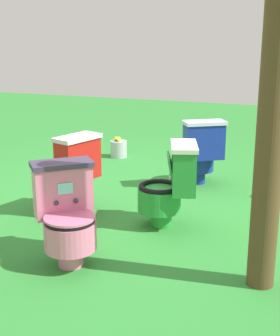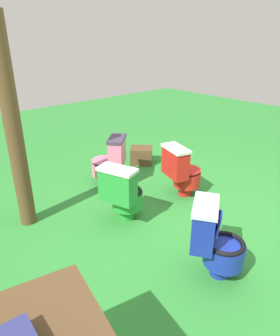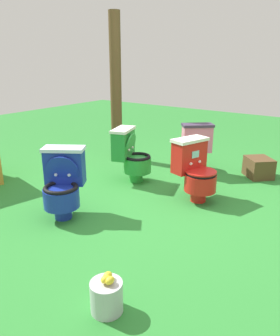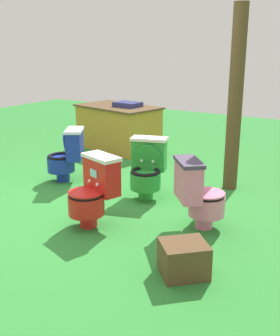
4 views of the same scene
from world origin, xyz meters
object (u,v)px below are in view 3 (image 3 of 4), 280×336
object	(u,v)px
toilet_pink	(195,146)
wooden_post	(116,89)
toilet_blue	(63,182)
toilet_green	(131,155)
toilet_red	(195,170)
small_crate	(259,167)
lemon_bucket	(107,296)

from	to	relation	value
toilet_pink	wooden_post	world-z (taller)	wooden_post
toilet_blue	toilet_green	world-z (taller)	same
toilet_blue	toilet_red	size ratio (longest dim) A/B	1.00
toilet_red	toilet_blue	bearing A→B (deg)	-20.55
toilet_blue	toilet_green	xyz separation A→B (m)	(1.24, 0.05, 0.00)
toilet_pink	small_crate	xyz separation A→B (m)	(0.28, -0.87, -0.23)
small_crate	lemon_bucket	bearing A→B (deg)	-179.99
toilet_pink	wooden_post	bearing A→B (deg)	145.36
wooden_post	toilet_blue	bearing A→B (deg)	-155.14
toilet_green	wooden_post	xyz separation A→B (m)	(0.74, 0.86, 0.77)
toilet_blue	wooden_post	distance (m)	2.31
toilet_pink	wooden_post	xyz separation A→B (m)	(-0.16, 1.35, 0.77)
toilet_blue	lemon_bucket	bearing A→B (deg)	115.53
small_crate	lemon_bucket	size ratio (longest dim) A/B	1.33
toilet_pink	lemon_bucket	world-z (taller)	toilet_pink
toilet_red	small_crate	size ratio (longest dim) A/B	1.98
toilet_pink	small_crate	size ratio (longest dim) A/B	1.98
toilet_red	lemon_bucket	bearing A→B (deg)	28.18
wooden_post	small_crate	xyz separation A→B (m)	(0.44, -2.22, -1.00)
toilet_pink	lemon_bucket	distance (m)	3.08
small_crate	lemon_bucket	world-z (taller)	small_crate
toilet_red	wooden_post	world-z (taller)	wooden_post
toilet_blue	toilet_pink	world-z (taller)	same
toilet_pink	wooden_post	size ratio (longest dim) A/B	0.32
toilet_red	toilet_green	distance (m)	0.98
toilet_red	toilet_green	size ratio (longest dim) A/B	1.00
toilet_red	small_crate	xyz separation A→B (m)	(1.23, -0.38, -0.23)
toilet_red	toilet_pink	world-z (taller)	same
toilet_blue	toilet_pink	bearing A→B (deg)	-134.51
toilet_pink	toilet_green	size ratio (longest dim) A/B	1.00
lemon_bucket	toilet_blue	bearing A→B (deg)	58.53
toilet_green	wooden_post	bearing A→B (deg)	-149.04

